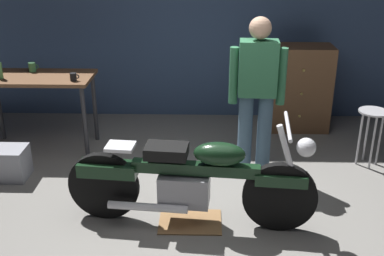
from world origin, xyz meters
The scene contains 11 objects.
ground_plane centered at (0.00, 0.00, 0.00)m, with size 12.00×12.00×0.00m, color gray.
back_wall centered at (0.00, 2.80, 1.55)m, with size 8.00×0.12×3.10m, color #384C70.
workbench centered at (-1.81, 1.59, 0.79)m, with size 1.30×0.64×0.90m.
motorcycle centered at (0.01, 0.05, 0.45)m, with size 2.19×0.60×1.00m.
person_standing centered at (0.65, 1.04, 0.93)m, with size 0.57×0.24×1.67m.
shop_stool centered at (1.94, 1.25, 0.50)m, with size 0.32×0.32×0.64m.
wooden_dresser centered at (1.33, 2.30, 0.55)m, with size 0.80×0.47×1.10m.
drip_tray centered at (0.00, 0.05, 0.01)m, with size 0.56×0.40×0.01m, color olive.
storage_bin centered at (-1.96, 0.84, 0.17)m, with size 0.44×0.32×0.34m, color gray.
mug_green_speckled centered at (-1.89, 1.76, 0.96)m, with size 0.12×0.08×0.11m.
mug_black_matte centered at (-1.32, 1.41, 0.94)m, with size 0.10×0.07×0.09m.
Camera 1 is at (0.11, -3.55, 2.43)m, focal length 44.32 mm.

